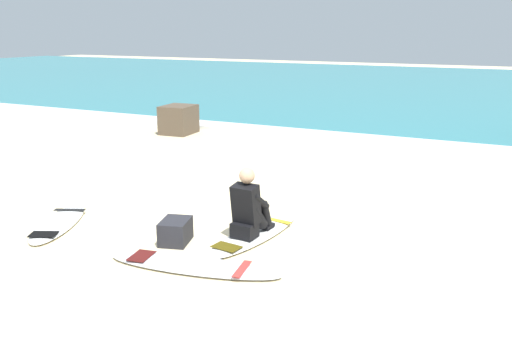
# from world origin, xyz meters

# --- Properties ---
(ground_plane) EXTENTS (80.00, 80.00, 0.00)m
(ground_plane) POSITION_xyz_m (0.00, 0.00, 0.00)
(ground_plane) COLOR beige
(sea) EXTENTS (80.00, 28.00, 0.10)m
(sea) POSITION_xyz_m (0.00, 21.28, 0.05)
(sea) COLOR teal
(sea) RESTS_ON ground
(breaking_foam) EXTENTS (80.00, 0.90, 0.11)m
(breaking_foam) POSITION_xyz_m (0.00, 7.58, 0.06)
(breaking_foam) COLOR white
(breaking_foam) RESTS_ON ground
(surfboard_main) EXTENTS (0.76, 2.10, 0.08)m
(surfboard_main) POSITION_xyz_m (1.16, 0.35, 0.04)
(surfboard_main) COLOR white
(surfboard_main) RESTS_ON ground
(surfer_seated) EXTENTS (0.39, 0.71, 0.95)m
(surfer_seated) POSITION_xyz_m (1.14, 0.22, 0.44)
(surfer_seated) COLOR black
(surfer_seated) RESTS_ON surfboard_main
(surfboard_spare_near) EXTENTS (1.23, 1.81, 0.08)m
(surfboard_spare_near) POSITION_xyz_m (-1.63, -0.53, 0.04)
(surfboard_spare_near) COLOR white
(surfboard_spare_near) RESTS_ON ground
(surfboard_spare_far) EXTENTS (2.25, 0.89, 0.08)m
(surfboard_spare_far) POSITION_xyz_m (0.97, -0.91, 0.04)
(surfboard_spare_far) COLOR silver
(surfboard_spare_far) RESTS_ON ground
(shoreline_rock) EXTENTS (0.86, 0.98, 0.77)m
(shoreline_rock) POSITION_xyz_m (-4.21, 6.37, 0.39)
(shoreline_rock) COLOR brown
(shoreline_rock) RESTS_ON ground
(beach_bag) EXTENTS (0.48, 0.56, 0.32)m
(beach_bag) POSITION_xyz_m (0.30, -0.32, 0.16)
(beach_bag) COLOR #232328
(beach_bag) RESTS_ON ground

